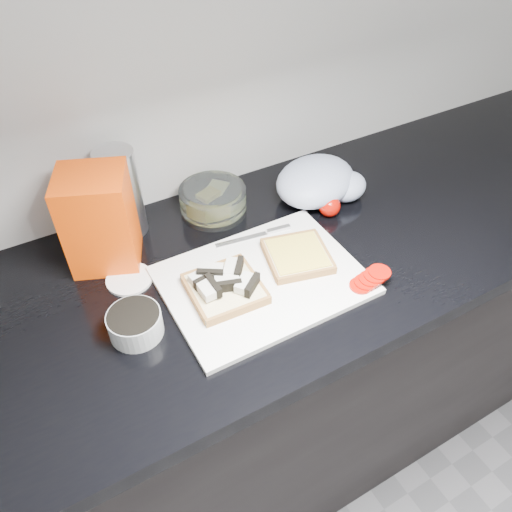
{
  "coord_description": "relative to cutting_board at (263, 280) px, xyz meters",
  "views": [
    {
      "loc": [
        -0.35,
        0.51,
        1.65
      ],
      "look_at": [
        0.01,
        1.16,
        0.95
      ],
      "focal_mm": 35.0,
      "sensor_mm": 36.0,
      "label": 1
    }
  ],
  "objects": [
    {
      "name": "knife",
      "position": [
        0.07,
        0.12,
        0.01
      ],
      "size": [
        0.18,
        0.04,
        0.01
      ],
      "rotation": [
        0.0,
        0.0,
        -0.14
      ],
      "color": "silver",
      "rests_on": "cutting_board"
    },
    {
      "name": "base_cabinet",
      "position": [
        -0.01,
        0.07,
        -0.48
      ],
      "size": [
        3.5,
        0.6,
        0.86
      ],
      "primitive_type": "cube",
      "color": "black",
      "rests_on": "ground"
    },
    {
      "name": "bread_left",
      "position": [
        -0.09,
        0.01,
        0.02
      ],
      "size": [
        0.15,
        0.15,
        0.04
      ],
      "rotation": [
        0.0,
        0.0,
        -0.05
      ],
      "color": "beige",
      "rests_on": "cutting_board"
    },
    {
      "name": "cutting_board",
      "position": [
        0.0,
        0.0,
        0.0
      ],
      "size": [
        0.4,
        0.3,
        0.01
      ],
      "primitive_type": "cube",
      "color": "white",
      "rests_on": "countertop"
    },
    {
      "name": "bread_bag",
      "position": [
        -0.25,
        0.23,
        0.1
      ],
      "size": [
        0.17,
        0.17,
        0.21
      ],
      "primitive_type": "cube",
      "rotation": [
        0.0,
        0.0,
        -0.39
      ],
      "color": "#FC2604",
      "rests_on": "countertop"
    },
    {
      "name": "whole_tomatoes",
      "position": [
        0.25,
        0.12,
        0.02
      ],
      "size": [
        0.05,
        0.05,
        0.05
      ],
      "rotation": [
        0.0,
        0.0,
        0.11
      ],
      "color": "#AC0C03",
      "rests_on": "countertop"
    },
    {
      "name": "countertop",
      "position": [
        -0.01,
        0.07,
        -0.03
      ],
      "size": [
        3.5,
        0.64,
        0.04
      ],
      "primitive_type": "cube",
      "color": "black",
      "rests_on": "base_cabinet"
    },
    {
      "name": "steel_canister",
      "position": [
        -0.19,
        0.3,
        0.1
      ],
      "size": [
        0.09,
        0.09,
        0.21
      ],
      "primitive_type": "cylinder",
      "color": "silver",
      "rests_on": "countertop"
    },
    {
      "name": "tub_lid",
      "position": [
        -0.24,
        0.14,
        -0.0
      ],
      "size": [
        0.12,
        0.12,
        0.01
      ],
      "primitive_type": "cylinder",
      "rotation": [
        0.0,
        0.0,
        0.28
      ],
      "color": "white",
      "rests_on": "countertop"
    },
    {
      "name": "glass_bowl",
      "position": [
        0.01,
        0.27,
        0.03
      ],
      "size": [
        0.16,
        0.16,
        0.07
      ],
      "rotation": [
        0.0,
        0.0,
        0.35
      ],
      "color": "silver",
      "rests_on": "countertop"
    },
    {
      "name": "grocery_bag",
      "position": [
        0.27,
        0.19,
        0.04
      ],
      "size": [
        0.26,
        0.23,
        0.09
      ],
      "rotation": [
        0.0,
        0.0,
        0.3
      ],
      "color": "#A9B9D0",
      "rests_on": "countertop"
    },
    {
      "name": "seed_tub",
      "position": [
        -0.27,
        0.0,
        0.02
      ],
      "size": [
        0.1,
        0.1,
        0.05
      ],
      "color": "#A9AEAF",
      "rests_on": "countertop"
    },
    {
      "name": "bread_right",
      "position": [
        0.09,
        0.01,
        0.02
      ],
      "size": [
        0.16,
        0.16,
        0.02
      ],
      "rotation": [
        0.0,
        0.0,
        -0.24
      ],
      "color": "beige",
      "rests_on": "cutting_board"
    },
    {
      "name": "tomato_slices",
      "position": [
        0.18,
        -0.12,
        0.02
      ],
      "size": [
        0.1,
        0.06,
        0.02
      ],
      "rotation": [
        0.0,
        0.0,
        -0.43
      ],
      "color": "#AC0C03",
      "rests_on": "cutting_board"
    }
  ]
}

